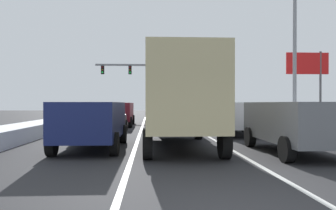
# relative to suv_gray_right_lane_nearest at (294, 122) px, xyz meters

# --- Properties ---
(ground_plane) EXTENTS (120.00, 120.00, 0.00)m
(ground_plane) POSITION_rel_suv_gray_right_lane_nearest_xyz_m (-3.55, 7.25, -1.02)
(ground_plane) COLOR #28282B
(lane_stripe_between_right_lane_and_center_lane) EXTENTS (0.14, 36.67, 0.01)m
(lane_stripe_between_right_lane_and_center_lane) POSITION_rel_suv_gray_right_lane_nearest_xyz_m (-1.85, 10.58, -1.01)
(lane_stripe_between_right_lane_and_center_lane) COLOR silver
(lane_stripe_between_right_lane_and_center_lane) RESTS_ON ground
(lane_stripe_between_center_lane_and_left_lane) EXTENTS (0.14, 36.67, 0.01)m
(lane_stripe_between_center_lane_and_left_lane) POSITION_rel_suv_gray_right_lane_nearest_xyz_m (-5.25, 10.58, -1.01)
(lane_stripe_between_center_lane_and_left_lane) COLOR silver
(lane_stripe_between_center_lane_and_left_lane) RESTS_ON ground
(snow_bank_right_shoulder) EXTENTS (2.14, 36.67, 0.73)m
(snow_bank_right_shoulder) POSITION_rel_suv_gray_right_lane_nearest_xyz_m (3.45, 10.58, -0.65)
(snow_bank_right_shoulder) COLOR white
(snow_bank_right_shoulder) RESTS_ON ground
(snow_bank_left_shoulder) EXTENTS (1.68, 36.67, 0.64)m
(snow_bank_left_shoulder) POSITION_rel_suv_gray_right_lane_nearest_xyz_m (-10.55, 10.58, -0.69)
(snow_bank_left_shoulder) COLOR white
(snow_bank_left_shoulder) RESTS_ON ground
(suv_gray_right_lane_nearest) EXTENTS (2.16, 4.90, 1.67)m
(suv_gray_right_lane_nearest) POSITION_rel_suv_gray_right_lane_nearest_xyz_m (0.00, 0.00, 0.00)
(suv_gray_right_lane_nearest) COLOR slate
(suv_gray_right_lane_nearest) RESTS_ON ground
(suv_white_right_lane_second) EXTENTS (2.16, 4.90, 1.67)m
(suv_white_right_lane_second) POSITION_rel_suv_gray_right_lane_nearest_xyz_m (-0.24, 6.59, 0.00)
(suv_white_right_lane_second) COLOR silver
(suv_white_right_lane_second) RESTS_ON ground
(sedan_green_right_lane_third) EXTENTS (2.00, 4.50, 1.51)m
(sedan_green_right_lane_third) POSITION_rel_suv_gray_right_lane_nearest_xyz_m (-0.06, 12.64, -0.25)
(sedan_green_right_lane_third) COLOR #1E5633
(sedan_green_right_lane_third) RESTS_ON ground
(box_truck_center_lane_nearest) EXTENTS (2.53, 7.20, 3.36)m
(box_truck_center_lane_nearest) POSITION_rel_suv_gray_right_lane_nearest_xyz_m (-3.65, 1.44, 0.88)
(box_truck_center_lane_nearest) COLOR black
(box_truck_center_lane_nearest) RESTS_ON ground
(suv_silver_center_lane_second) EXTENTS (2.16, 4.90, 1.67)m
(suv_silver_center_lane_second) POSITION_rel_suv_gray_right_lane_nearest_xyz_m (-3.43, 9.16, 0.00)
(suv_silver_center_lane_second) COLOR #B7BABF
(suv_silver_center_lane_second) RESTS_ON ground
(suv_red_center_lane_third) EXTENTS (2.16, 4.90, 1.67)m
(suv_red_center_lane_third) POSITION_rel_suv_gray_right_lane_nearest_xyz_m (-3.37, 15.30, 0.00)
(suv_red_center_lane_third) COLOR maroon
(suv_red_center_lane_third) RESTS_ON ground
(suv_navy_left_lane_nearest) EXTENTS (2.16, 4.90, 1.67)m
(suv_navy_left_lane_nearest) POSITION_rel_suv_gray_right_lane_nearest_xyz_m (-6.76, 1.44, 0.00)
(suv_navy_left_lane_nearest) COLOR navy
(suv_navy_left_lane_nearest) RESTS_ON ground
(sedan_charcoal_left_lane_second) EXTENTS (2.00, 4.50, 1.51)m
(sedan_charcoal_left_lane_second) POSITION_rel_suv_gray_right_lane_nearest_xyz_m (-7.03, 7.49, -0.25)
(sedan_charcoal_left_lane_second) COLOR #38383D
(sedan_charcoal_left_lane_second) RESTS_ON ground
(suv_maroon_left_lane_third) EXTENTS (2.16, 4.90, 1.67)m
(suv_maroon_left_lane_third) POSITION_rel_suv_gray_right_lane_nearest_xyz_m (-6.98, 13.48, 0.00)
(suv_maroon_left_lane_third) COLOR maroon
(suv_maroon_left_lane_third) RESTS_ON ground
(traffic_light_gantry) EXTENTS (14.00, 0.47, 6.20)m
(traffic_light_gantry) POSITION_rel_suv_gray_right_lane_nearest_xyz_m (-2.24, 27.23, 3.87)
(traffic_light_gantry) COLOR slate
(traffic_light_gantry) RESTS_ON ground
(street_lamp_right_mid) EXTENTS (2.66, 0.36, 8.68)m
(street_lamp_right_mid) POSITION_rel_suv_gray_right_lane_nearest_xyz_m (3.58, 8.91, 4.14)
(street_lamp_right_mid) COLOR gray
(street_lamp_right_mid) RESTS_ON ground
(roadside_sign_right) EXTENTS (3.20, 0.16, 5.50)m
(roadside_sign_right) POSITION_rel_suv_gray_right_lane_nearest_xyz_m (6.98, 13.67, 3.00)
(roadside_sign_right) COLOR #59595B
(roadside_sign_right) RESTS_ON ground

